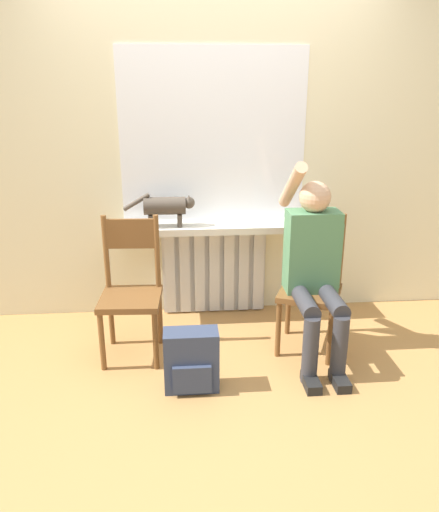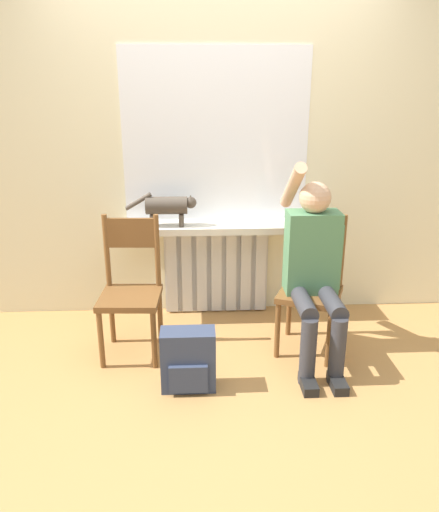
% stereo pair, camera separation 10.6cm
% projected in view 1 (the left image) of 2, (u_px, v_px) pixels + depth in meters
% --- Properties ---
extents(ground_plane, '(12.00, 12.00, 0.00)m').
position_uv_depth(ground_plane, '(228.00, 392.00, 2.99)').
color(ground_plane, '#B27F47').
extents(wall_with_window, '(7.00, 0.06, 2.70)m').
position_uv_depth(wall_with_window, '(213.00, 141.00, 3.71)').
color(wall_with_window, beige).
rests_on(wall_with_window, ground_plane).
extents(radiator, '(0.81, 0.08, 0.71)m').
position_uv_depth(radiator, '(214.00, 269.00, 3.96)').
color(radiator, silver).
rests_on(radiator, ground_plane).
extents(windowsill, '(1.43, 0.30, 0.05)m').
position_uv_depth(windowsill, '(215.00, 227.00, 3.74)').
color(windowsill, silver).
rests_on(windowsill, radiator).
extents(window_glass, '(1.37, 0.01, 1.25)m').
position_uv_depth(window_glass, '(213.00, 136.00, 3.66)').
color(window_glass, white).
rests_on(window_glass, windowsill).
extents(chair_left, '(0.41, 0.41, 0.94)m').
position_uv_depth(chair_left, '(131.00, 289.00, 3.29)').
color(chair_left, brown).
rests_on(chair_left, ground_plane).
extents(chair_right, '(0.51, 0.51, 0.94)m').
position_uv_depth(chair_right, '(311.00, 283.00, 3.38)').
color(chair_right, brown).
rests_on(chair_right, ground_plane).
extents(person, '(0.36, 0.97, 1.31)m').
position_uv_depth(person, '(315.00, 264.00, 3.21)').
color(person, '#333338').
rests_on(person, ground_plane).
extents(cat, '(0.52, 0.13, 0.25)m').
position_uv_depth(cat, '(166.00, 206.00, 3.61)').
color(cat, '#4C4238').
rests_on(cat, windowsill).
extents(backpack, '(0.33, 0.19, 0.38)m').
position_uv_depth(backpack, '(191.00, 361.00, 2.98)').
color(backpack, '#333D56').
rests_on(backpack, ground_plane).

